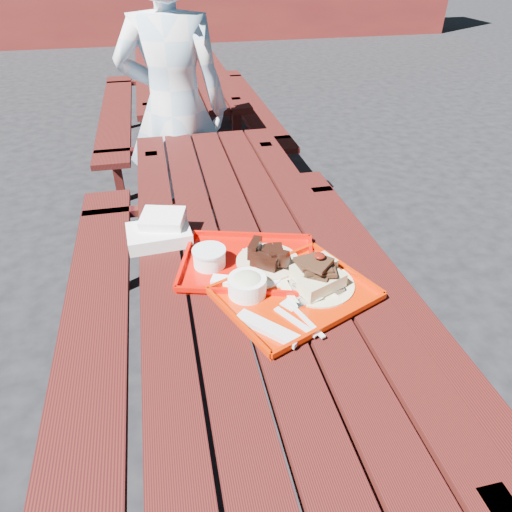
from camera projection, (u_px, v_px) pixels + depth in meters
name	position (u px, v px, depth m)	size (l,w,h in m)	color
ground	(249.00, 389.00, 2.02)	(60.00, 60.00, 0.00)	black
picnic_table_near	(247.00, 291.00, 1.70)	(1.41, 2.40, 0.75)	#3D120B
picnic_table_far	(183.00, 92.00, 3.95)	(1.41, 2.40, 0.75)	#3D120B
near_tray	(291.00, 285.00, 1.37)	(0.53, 0.47, 0.14)	#C02000
far_tray	(245.00, 261.00, 1.49)	(0.50, 0.44, 0.07)	#C00A02
white_cloth	(160.00, 230.00, 1.62)	(0.23, 0.20, 0.09)	white
person	(175.00, 110.00, 2.60)	(0.62, 0.40, 1.69)	#A0C5E1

